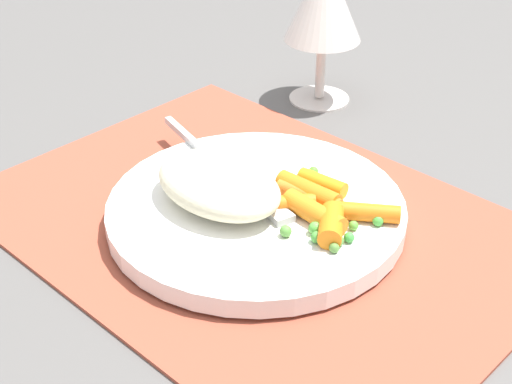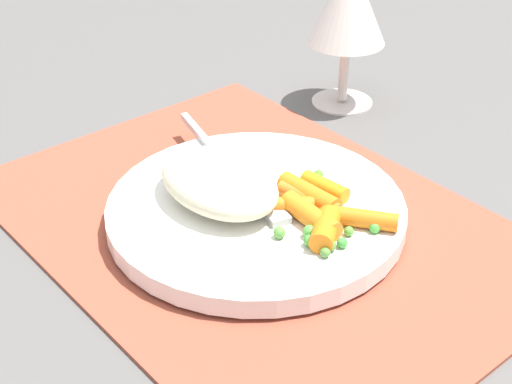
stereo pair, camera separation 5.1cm
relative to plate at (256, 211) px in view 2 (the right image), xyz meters
The scene contains 8 objects.
ground_plane 0.01m from the plate, ahead, with size 2.40×2.40×0.00m, color #565451.
placemat 0.01m from the plate, ahead, with size 0.43×0.31×0.01m, color #9E4733.
plate is the anchor object (origin of this frame).
rice_mound 0.04m from the plate, 136.18° to the right, with size 0.11×0.07×0.03m, color beige.
carrot_portion 0.05m from the plate, 28.46° to the left, with size 0.10×0.07×0.02m.
pea_scatter 0.06m from the plate, 17.19° to the left, with size 0.09×0.09×0.01m.
fork 0.04m from the plate, 164.74° to the left, with size 0.19×0.06×0.01m.
wine_glass 0.26m from the plate, 117.72° to the left, with size 0.08×0.08×0.15m.
Camera 2 is at (0.38, -0.32, 0.35)m, focal length 53.75 mm.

